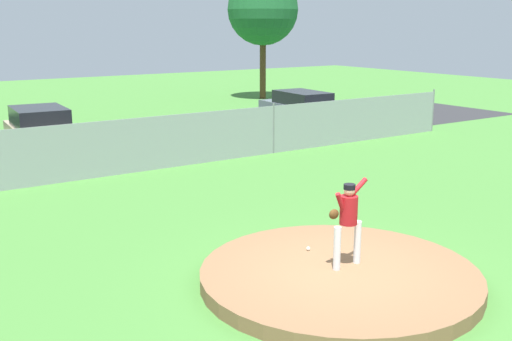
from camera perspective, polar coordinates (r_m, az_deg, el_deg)
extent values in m
plane|color=#427A33|center=(16.03, -6.62, -3.11)|extent=(80.00, 80.00, 0.00)
cube|color=#2B2B2D|center=(23.71, -16.13, 1.86)|extent=(44.00, 7.00, 0.01)
cylinder|color=brown|center=(11.28, 7.73, -9.70)|extent=(5.02, 5.02, 0.26)
cylinder|color=silver|center=(11.07, 7.54, -7.19)|extent=(0.13, 0.13, 0.80)
cylinder|color=silver|center=(11.44, 9.40, -6.57)|extent=(0.13, 0.13, 0.80)
cylinder|color=maroon|center=(11.04, 8.60, -3.65)|extent=(0.32, 0.32, 0.52)
cylinder|color=maroon|center=(11.06, 9.36, -1.69)|extent=(0.49, 0.13, 0.36)
cylinder|color=maroon|center=(10.89, 7.92, -3.15)|extent=(0.29, 0.11, 0.46)
ellipsoid|color=#4C2D14|center=(10.90, 7.25, -4.05)|extent=(0.20, 0.12, 0.18)
sphere|color=tan|center=(10.94, 8.67, -1.85)|extent=(0.20, 0.20, 0.20)
cylinder|color=black|center=(10.93, 8.68, -1.49)|extent=(0.21, 0.21, 0.09)
sphere|color=white|center=(12.04, 4.88, -7.24)|extent=(0.07, 0.07, 0.07)
cube|color=gray|center=(19.38, -12.15, 2.17)|extent=(28.29, 0.03, 1.72)
cylinder|color=slate|center=(22.04, 1.63, 3.94)|extent=(0.07, 0.07, 1.82)
cylinder|color=slate|center=(27.79, 16.10, 5.39)|extent=(0.07, 0.07, 1.82)
cube|color=slate|center=(28.18, 4.31, 5.48)|extent=(2.01, 4.88, 0.69)
cube|color=black|center=(28.10, 4.33, 6.76)|extent=(1.76, 2.72, 0.57)
cylinder|color=black|center=(29.44, 2.63, 5.17)|extent=(1.86, 0.73, 0.64)
cylinder|color=black|center=(27.04, 6.11, 4.37)|extent=(1.86, 0.73, 0.64)
cube|color=tan|center=(23.46, -19.35, 3.10)|extent=(2.18, 4.56, 0.64)
cube|color=black|center=(23.36, -19.48, 4.70)|extent=(1.90, 2.56, 0.69)
cylinder|color=black|center=(24.85, -19.90, 2.84)|extent=(1.98, 0.77, 0.64)
cylinder|color=black|center=(22.18, -18.61, 1.75)|extent=(1.98, 0.77, 0.64)
cone|color=orange|center=(24.83, -5.24, 3.50)|extent=(0.32, 0.32, 0.55)
cube|color=black|center=(24.88, -5.23, 2.91)|extent=(0.40, 0.40, 0.03)
cylinder|color=#4C331E|center=(38.63, 0.64, 9.59)|extent=(0.38, 0.38, 3.91)
sphere|color=#1D5B2D|center=(38.55, 0.65, 14.73)|extent=(4.32, 4.32, 4.32)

